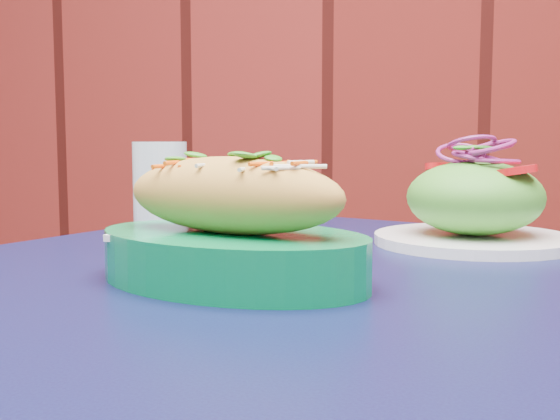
# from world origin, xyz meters

# --- Properties ---
(cafe_table) EXTENTS (1.01, 1.01, 0.75)m
(cafe_table) POSITION_xyz_m (0.23, 1.80, 0.66)
(cafe_table) COLOR black
(cafe_table) RESTS_ON ground
(banh_mi_basket) EXTENTS (0.29, 0.23, 0.12)m
(banh_mi_basket) POSITION_xyz_m (0.16, 1.72, 0.80)
(banh_mi_basket) COLOR #03733C
(banh_mi_basket) RESTS_ON cafe_table
(salad_plate) EXTENTS (0.23, 0.23, 0.13)m
(salad_plate) POSITION_xyz_m (0.37, 2.00, 0.80)
(salad_plate) COLOR white
(salad_plate) RESTS_ON cafe_table
(water_glass) EXTENTS (0.07, 0.07, 0.12)m
(water_glass) POSITION_xyz_m (-0.05, 2.04, 0.81)
(water_glass) COLOR silver
(water_glass) RESTS_ON cafe_table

